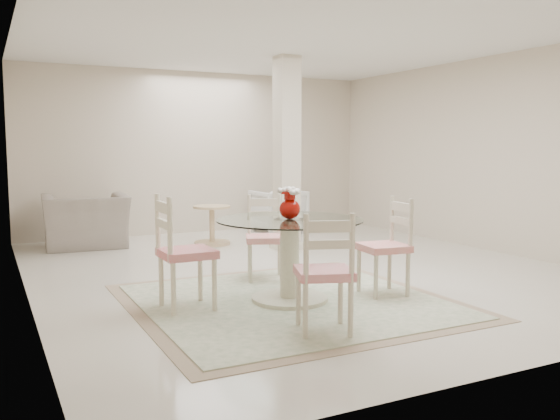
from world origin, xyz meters
name	(u,v)px	position (x,y,z in m)	size (l,w,h in m)	color
ground	(299,269)	(0.00, 0.00, 0.00)	(7.00, 7.00, 0.00)	silver
room_shell	(300,112)	(0.00, 0.00, 1.86)	(6.02, 7.02, 2.71)	beige
column	(287,154)	(0.50, 1.30, 1.35)	(0.30, 0.30, 2.70)	beige
area_rug	(290,301)	(-0.81, -1.30, 0.01)	(2.86, 2.86, 0.02)	tan
dining_table	(290,260)	(-0.81, -1.30, 0.40)	(1.36, 1.36, 0.78)	beige
red_vase	(290,203)	(-0.81, -1.30, 0.93)	(0.23, 0.21, 0.30)	#A40B05
dining_chair_east	(390,239)	(0.19, -1.50, 0.56)	(0.47, 0.47, 1.06)	beige
dining_chair_north	(265,231)	(-0.60, -0.31, 0.54)	(0.53, 0.53, 1.02)	beige
dining_chair_west	(179,244)	(-1.82, -1.12, 0.60)	(0.46, 0.46, 1.14)	#F2E8C7
dining_chair_south	(326,264)	(-1.02, -2.30, 0.56)	(0.54, 0.54, 1.06)	beige
recliner_taupe	(86,221)	(-2.03, 2.72, 0.38)	(1.17, 1.02, 0.76)	gray
armchair_white	(278,211)	(1.16, 2.89, 0.36)	(0.78, 0.80, 0.73)	white
side_table	(212,227)	(-0.32, 2.15, 0.27)	(0.56, 0.56, 0.58)	tan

